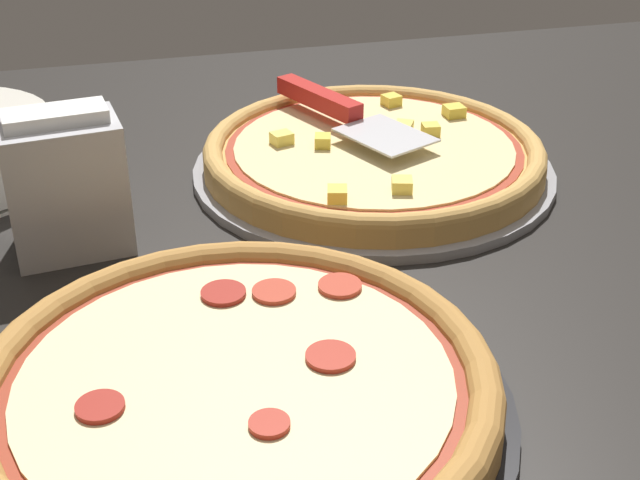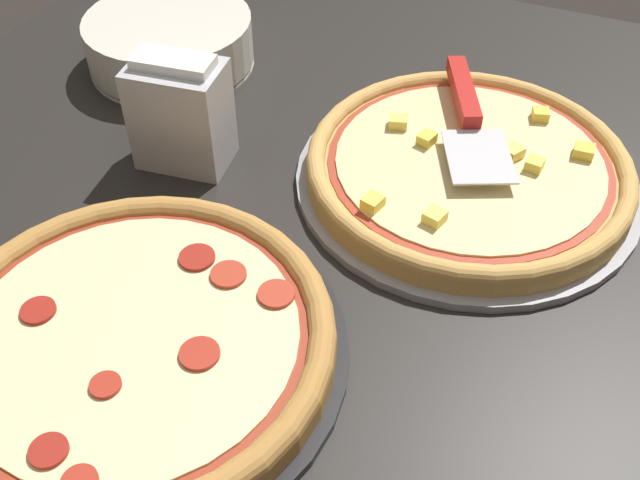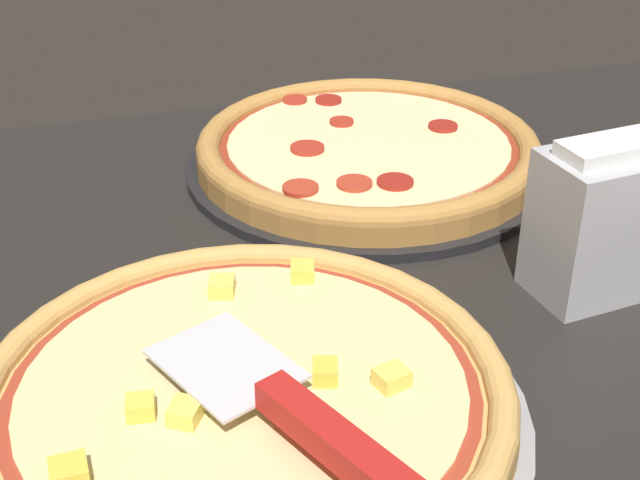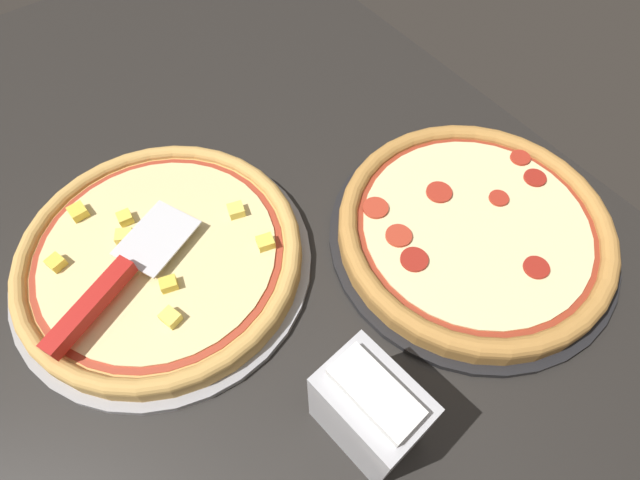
{
  "view_description": "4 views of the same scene",
  "coord_description": "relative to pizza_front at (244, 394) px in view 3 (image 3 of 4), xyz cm",
  "views": [
    {
      "loc": [
        27.47,
        79.21,
        41.89
      ],
      "look_at": [
        10.03,
        12.02,
        3.0
      ],
      "focal_mm": 50.0,
      "sensor_mm": 36.0,
      "label": 1
    },
    {
      "loc": [
        -11.28,
        62.31,
        56.39
      ],
      "look_at": [
        10.03,
        12.02,
        3.0
      ],
      "focal_mm": 42.0,
      "sensor_mm": 36.0,
      "label": 2
    },
    {
      "loc": [
        -9.16,
        -53.25,
        42.1
      ],
      "look_at": [
        10.03,
        12.02,
        3.0
      ],
      "focal_mm": 50.0,
      "sensor_mm": 36.0,
      "label": 3
    },
    {
      "loc": [
        38.86,
        -9.23,
        58.68
      ],
      "look_at": [
        10.03,
        12.02,
        3.0
      ],
      "focal_mm": 28.0,
      "sensor_mm": 36.0,
      "label": 4
    }
  ],
  "objects": [
    {
      "name": "ground_plane",
      "position": [
        0.76,
        6.15,
        -4.43
      ],
      "size": [
        143.32,
        107.33,
        3.6
      ],
      "primitive_type": "cube",
      "color": "black"
    },
    {
      "name": "pizza_pan_front",
      "position": [
        0.01,
        0.0,
        -2.13
      ],
      "size": [
        39.67,
        39.67,
        1.0
      ],
      "primitive_type": "cylinder",
      "color": "#939399",
      "rests_on": "ground_plane"
    },
    {
      "name": "pizza_front",
      "position": [
        0.0,
        0.0,
        0.0
      ],
      "size": [
        37.29,
        37.29,
        3.76
      ],
      "color": "tan",
      "rests_on": "pizza_pan_front"
    },
    {
      "name": "pizza_pan_back",
      "position": [
        21.58,
        36.35,
        -2.13
      ],
      "size": [
        39.54,
        39.54,
        1.0
      ],
      "primitive_type": "cylinder",
      "color": "black",
      "rests_on": "ground_plane"
    },
    {
      "name": "pizza_back",
      "position": [
        21.56,
        36.34,
        0.06
      ],
      "size": [
        37.17,
        37.17,
        3.41
      ],
      "color": "#B77F3D",
      "rests_on": "pizza_pan_back"
    },
    {
      "name": "serving_spatula",
      "position": [
        2.65,
        -7.48,
        2.93
      ],
      "size": [
        13.69,
        23.01,
        2.0
      ],
      "color": "silver",
      "rests_on": "pizza_front"
    },
    {
      "name": "napkin_holder",
      "position": [
        32.31,
        8.55,
        4.01
      ],
      "size": [
        11.31,
        8.44,
        13.89
      ],
      "color": "#B2B2B7",
      "rests_on": "ground_plane"
    }
  ]
}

